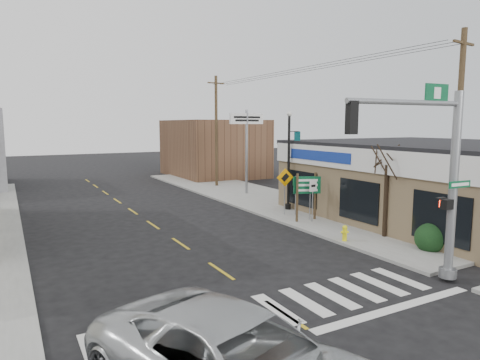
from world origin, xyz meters
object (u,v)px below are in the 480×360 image
guide_sign (307,190)px  fire_hydrant (345,232)px  traffic_signal_pole (440,167)px  utility_pole_near (457,138)px  utility_pole_far (216,130)px  lamp_post (290,153)px  bare_tree (388,152)px  dance_center_sign (247,130)px

guide_sign → fire_hydrant: guide_sign is taller
traffic_signal_pole → utility_pole_near: bearing=31.7°
fire_hydrant → utility_pole_far: bearing=82.2°
guide_sign → lamp_post: bearing=95.5°
traffic_signal_pole → bare_tree: size_ratio=1.28×
dance_center_sign → utility_pole_far: (-0.22, 4.65, -0.07)m
lamp_post → guide_sign: bearing=-109.6°
utility_pole_near → utility_pole_far: bearing=84.2°
fire_hydrant → dance_center_sign: bearing=78.6°
fire_hydrant → dance_center_sign: 14.36m
utility_pole_near → lamp_post: bearing=89.4°
traffic_signal_pole → bare_tree: 5.65m
dance_center_sign → utility_pole_far: utility_pole_far is taller
guide_sign → dance_center_sign: 10.04m
lamp_post → utility_pole_far: 11.18m
dance_center_sign → utility_pole_near: utility_pole_near is taller
lamp_post → bare_tree: bearing=-89.9°
traffic_signal_pole → utility_pole_far: (3.33, 23.15, 0.84)m
bare_tree → fire_hydrant: bearing=172.8°
traffic_signal_pole → utility_pole_near: size_ratio=0.72×
guide_sign → utility_pole_near: bearing=-48.3°
fire_hydrant → dance_center_sign: size_ratio=0.11×
guide_sign → lamp_post: lamp_post is taller
dance_center_sign → bare_tree: (-0.56, -13.71, -0.81)m
dance_center_sign → utility_pole_near: 16.29m
dance_center_sign → utility_pole_near: bearing=-94.1°
lamp_post → utility_pole_far: size_ratio=0.65×
dance_center_sign → traffic_signal_pole: bearing=-106.7°
guide_sign → dance_center_sign: size_ratio=0.41×
lamp_post → utility_pole_near: utility_pole_near is taller
lamp_post → utility_pole_near: bearing=-84.1°
lamp_post → utility_pole_near: (1.24, -9.83, 1.14)m
lamp_post → bare_tree: 7.27m
fire_hydrant → utility_pole_near: (3.20, -2.85, 4.13)m
fire_hydrant → lamp_post: (1.96, 6.98, 2.99)m
traffic_signal_pole → dance_center_sign: 18.86m
utility_pole_far → traffic_signal_pole: bearing=-105.0°
guide_sign → utility_pole_far: size_ratio=0.28×
lamp_post → dance_center_sign: size_ratio=0.95×
fire_hydrant → dance_center_sign: dance_center_sign is taller
traffic_signal_pole → guide_sign: traffic_signal_pole is taller
fire_hydrant → lamp_post: size_ratio=0.12×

